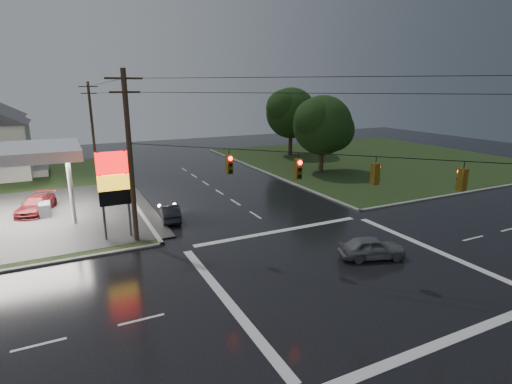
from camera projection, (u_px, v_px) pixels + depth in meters
name	position (u px, v px, depth m)	size (l,w,h in m)	color
ground	(342.00, 270.00, 22.25)	(120.00, 120.00, 0.00)	black
grass_ne	(375.00, 159.00, 55.88)	(36.00, 36.00, 0.08)	black
pylon_sign	(114.00, 181.00, 25.84)	(2.00, 0.35, 6.00)	#59595E
utility_pole_nw	(130.00, 156.00, 24.96)	(2.20, 0.32, 11.00)	#382619
utility_pole_n	(92.00, 123.00, 49.73)	(2.20, 0.32, 10.50)	#382619
traffic_signals	(350.00, 156.00, 20.57)	(26.87, 26.87, 1.47)	black
tree_ne_near	(324.00, 125.00, 45.92)	(7.99, 6.80, 8.98)	black
tree_ne_far	(292.00, 113.00, 57.45)	(8.46, 7.20, 9.80)	black
car_north	(170.00, 212.00, 30.46)	(1.32, 3.78, 1.25)	black
car_crossing	(372.00, 248.00, 23.70)	(1.57, 3.89, 1.33)	slate
car_pump	(36.00, 205.00, 32.15)	(1.96, 4.82, 1.40)	#4C1114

